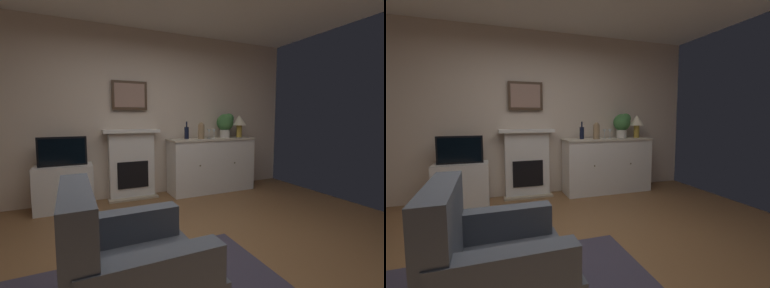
# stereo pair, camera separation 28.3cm
# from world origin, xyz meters

# --- Properties ---
(ground_plane) EXTENTS (5.70, 4.59, 0.10)m
(ground_plane) POSITION_xyz_m (0.00, 0.00, -0.05)
(ground_plane) COLOR brown
(ground_plane) RESTS_ON ground
(wall_rear) EXTENTS (5.70, 0.06, 2.69)m
(wall_rear) POSITION_xyz_m (0.00, 2.26, 1.35)
(wall_rear) COLOR beige
(wall_rear) RESTS_ON ground_plane
(fireplace_unit) EXTENTS (0.87, 0.30, 1.10)m
(fireplace_unit) POSITION_xyz_m (-0.15, 2.14, 0.55)
(fireplace_unit) COLOR white
(fireplace_unit) RESTS_ON ground_plane
(framed_picture) EXTENTS (0.55, 0.04, 0.45)m
(framed_picture) POSITION_xyz_m (-0.15, 2.18, 1.63)
(framed_picture) COLOR #473323
(sideboard_cabinet) EXTENTS (1.53, 0.49, 0.93)m
(sideboard_cabinet) POSITION_xyz_m (1.20, 1.96, 0.47)
(sideboard_cabinet) COLOR white
(sideboard_cabinet) RESTS_ON ground_plane
(table_lamp) EXTENTS (0.26, 0.26, 0.40)m
(table_lamp) POSITION_xyz_m (1.77, 1.96, 1.21)
(table_lamp) COLOR #B79338
(table_lamp) RESTS_ON sideboard_cabinet
(wine_bottle) EXTENTS (0.08, 0.08, 0.29)m
(wine_bottle) POSITION_xyz_m (0.75, 2.01, 1.04)
(wine_bottle) COLOR black
(wine_bottle) RESTS_ON sideboard_cabinet
(wine_glass_left) EXTENTS (0.07, 0.07, 0.16)m
(wine_glass_left) POSITION_xyz_m (1.12, 1.91, 1.05)
(wine_glass_left) COLOR silver
(wine_glass_left) RESTS_ON sideboard_cabinet
(wine_glass_center) EXTENTS (0.07, 0.07, 0.16)m
(wine_glass_center) POSITION_xyz_m (1.23, 1.93, 1.05)
(wine_glass_center) COLOR silver
(wine_glass_center) RESTS_ON sideboard_cabinet
(vase_decorative) EXTENTS (0.11, 0.11, 0.28)m
(vase_decorative) POSITION_xyz_m (0.97, 1.91, 1.07)
(vase_decorative) COLOR #9E7F5B
(vase_decorative) RESTS_ON sideboard_cabinet
(tv_cabinet) EXTENTS (0.75, 0.42, 0.63)m
(tv_cabinet) POSITION_xyz_m (-1.13, 1.97, 0.31)
(tv_cabinet) COLOR white
(tv_cabinet) RESTS_ON ground_plane
(tv_set) EXTENTS (0.62, 0.07, 0.40)m
(tv_set) POSITION_xyz_m (-1.13, 1.95, 0.83)
(tv_set) COLOR black
(tv_set) RESTS_ON tv_cabinet
(potted_plant_small) EXTENTS (0.30, 0.30, 0.43)m
(potted_plant_small) POSITION_xyz_m (1.51, 2.00, 1.19)
(potted_plant_small) COLOR beige
(potted_plant_small) RESTS_ON sideboard_cabinet
(armchair) EXTENTS (0.82, 0.79, 0.92)m
(armchair) POSITION_xyz_m (-0.72, -0.53, 0.38)
(armchair) COLOR #474C56
(armchair) RESTS_ON ground_plane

